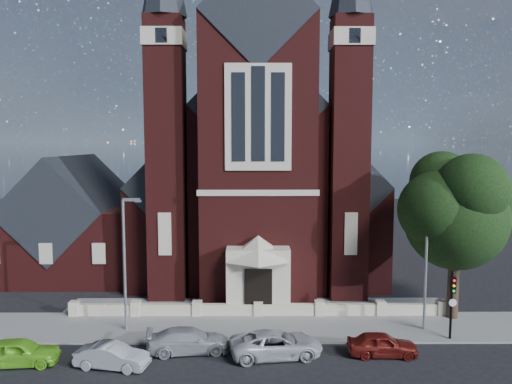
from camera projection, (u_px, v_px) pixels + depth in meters
ground at (257, 281)px, 41.07m from camera, size 120.00×120.00×0.00m
pavement_strip at (259, 328)px, 30.62m from camera, size 60.00×5.00×0.12m
forecourt_paving at (258, 307)px, 34.60m from camera, size 26.00×3.00×0.14m
forecourt_wall at (258, 317)px, 32.61m from camera, size 24.00×0.40×0.90m
church at (257, 175)px, 48.16m from camera, size 20.01×34.90×29.20m
parish_hall at (74, 227)px, 43.57m from camera, size 12.00×12.20×10.24m
street_tree at (459, 213)px, 31.19m from camera, size 6.40×6.60×10.70m
street_lamp_left at (126, 256)px, 29.62m from camera, size 1.16×0.22×8.09m
street_lamp_right at (428, 256)px, 29.72m from camera, size 1.16×0.22×8.09m
traffic_signal at (452, 297)px, 28.35m from camera, size 0.28×0.42×4.00m
car_lime_van at (19, 352)px, 25.44m from camera, size 4.19×2.02×1.38m
car_silver_a at (112, 356)px, 25.13m from camera, size 3.90×1.96×1.23m
car_silver_b at (189, 340)px, 27.03m from camera, size 4.72×2.41×1.31m
car_white_suv at (276, 344)px, 26.47m from camera, size 5.18×2.92×1.37m
car_dark_red at (382, 344)px, 26.56m from camera, size 3.74×1.58×1.26m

